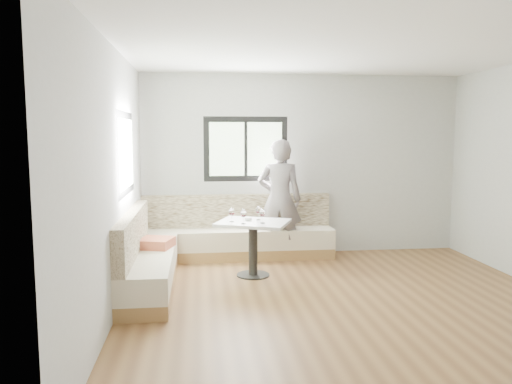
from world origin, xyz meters
TOP-DOWN VIEW (x-y plane):
  - room at (-0.08, 0.08)m, footprint 5.01×5.01m
  - banquette at (-1.59, 1.63)m, footprint 2.90×2.80m
  - table at (-0.92, 1.25)m, footprint 1.09×0.98m
  - person at (-0.43, 2.13)m, footprint 0.73×0.55m
  - olive_ramekin at (-0.98, 1.32)m, footprint 0.09×0.09m
  - wine_glass_a at (-1.21, 1.23)m, footprint 0.08×0.08m
  - wine_glass_b at (-1.07, 1.06)m, footprint 0.08×0.08m
  - wine_glass_c at (-0.82, 1.10)m, footprint 0.08×0.08m
  - wine_glass_d at (-0.84, 1.34)m, footprint 0.08×0.08m

SIDE VIEW (x-z plane):
  - banquette at x=-1.59m, z-range -0.14..0.81m
  - table at x=-0.92m, z-range 0.18..0.92m
  - olive_ramekin at x=-0.98m, z-range 0.74..0.78m
  - wine_glass_a at x=-1.21m, z-range 0.77..0.96m
  - wine_glass_b at x=-1.07m, z-range 0.77..0.96m
  - wine_glass_c at x=-0.82m, z-range 0.77..0.96m
  - wine_glass_d at x=-0.84m, z-range 0.77..0.96m
  - person at x=-0.43m, z-range 0.00..1.81m
  - room at x=-0.08m, z-range 0.01..2.82m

